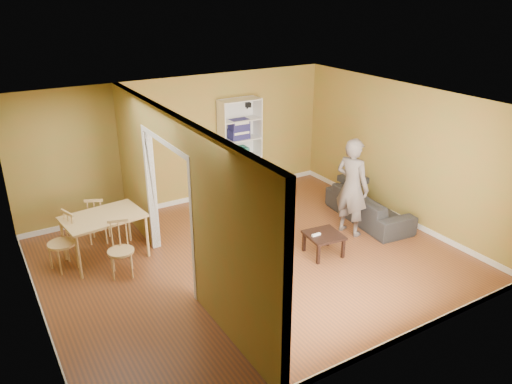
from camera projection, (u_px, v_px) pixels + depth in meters
room_shell at (252, 187)px, 7.76m from camera, size 6.50×6.50×6.50m
partition at (180, 203)px, 7.19m from camera, size 0.22×5.50×2.60m
wall_speaker at (248, 105)px, 10.37m from camera, size 0.10×0.10×0.10m
sofa at (369, 202)px, 9.53m from camera, size 2.01×1.04×0.74m
person at (353, 179)px, 8.77m from camera, size 0.89×0.77×2.10m
bookshelf at (239, 147)px, 10.50m from camera, size 0.88×0.38×2.08m
paper_box_navy_a at (241, 170)px, 10.66m from camera, size 0.39×0.25×0.20m
paper_box_teal at (238, 153)px, 10.47m from camera, size 0.41×0.27×0.21m
paper_box_navy_b at (239, 134)px, 10.33m from camera, size 0.41×0.27×0.21m
paper_box_navy_c at (239, 124)px, 10.26m from camera, size 0.39×0.25×0.20m
coffee_table at (324, 237)px, 8.30m from camera, size 0.57×0.57×0.38m
game_controller at (316, 235)px, 8.23m from camera, size 0.16×0.04×0.03m
dining_table at (103, 220)px, 8.05m from camera, size 1.24×0.82×0.77m
chair_left at (61, 242)px, 7.83m from camera, size 0.55×0.55×0.94m
chair_near at (121, 250)px, 7.66m from camera, size 0.51×0.51×0.89m
chair_far at (98, 219)px, 8.71m from camera, size 0.53×0.53×0.87m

